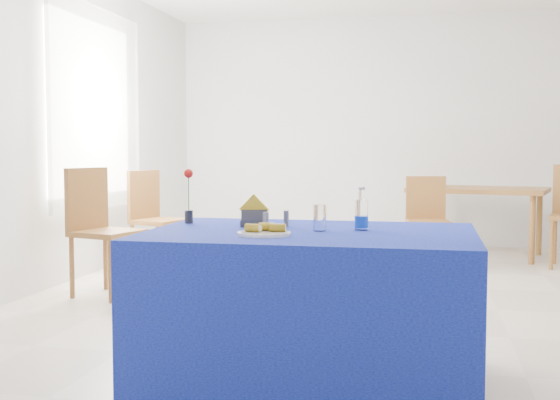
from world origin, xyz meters
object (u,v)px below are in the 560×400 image
Objects in this scene: plate at (264,234)px; blue_table at (310,307)px; oak_table at (479,195)px; chair_bg_left at (427,214)px; water_bottle at (361,216)px; chair_win_b at (152,213)px; chair_win_a at (98,222)px.

blue_table is (0.18, 0.22, -0.39)m from plate.
chair_bg_left is (-0.55, -0.77, -0.16)m from oak_table.
water_bottle reaches higher than chair_win_b.
oak_table is at bearing -32.96° from chair_win_a.
plate is at bearing -142.84° from water_bottle.
water_bottle reaches higher than oak_table.
chair_bg_left is 0.88× the size of chair_win_a.
chair_win_a reaches higher than blue_table.
blue_table is 0.52m from water_bottle.
water_bottle is 2.80m from chair_win_a.
chair_win_a is at bearing 138.96° from blue_table.
chair_win_a is 1.20m from chair_win_b.
chair_win_a is at bearing 143.82° from water_bottle.
chair_win_a reaches higher than chair_win_b.
chair_win_a is at bearing -137.95° from oak_table.
blue_table is 4.70m from oak_table.
blue_table reaches higher than oak_table.
chair_win_b is at bearing 124.67° from blue_table.
chair_win_b is at bearing 120.38° from plate.
chair_win_b is at bearing 128.71° from water_bottle.
chair_bg_left is (0.74, 4.00, -0.25)m from plate.
water_bottle is 3.71m from chair_bg_left.
plate is at bearing -130.09° from blue_table.
plate is 0.26× the size of chair_win_b.
water_bottle is (0.24, 0.10, 0.45)m from blue_table.
water_bottle is (0.42, 0.32, 0.06)m from plate.
chair_bg_left is 2.73m from chair_win_b.
blue_table is at bearing -156.73° from water_bottle.
chair_win_b is at bearing -171.82° from chair_bg_left.
oak_table is at bearing 44.99° from chair_bg_left.
chair_win_b is (-1.86, 3.17, -0.21)m from plate.
plate is 0.28× the size of chair_bg_left.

